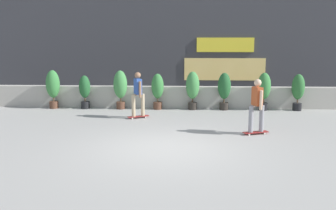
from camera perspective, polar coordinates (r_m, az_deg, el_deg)
The scene contains 13 objects.
ground_plane at distance 9.95m, azimuth -0.42°, elevation -6.63°, with size 48.00×48.00×0.00m, color #9E9B96.
planter_wall at distance 15.71m, azimuth 0.78°, elevation 1.25°, with size 18.00×0.40×0.90m, color #B2ADA3.
building_backdrop at distance 19.53m, azimuth 1.23°, elevation 11.22°, with size 20.00×2.08×6.50m.
potted_plant_0 at distance 16.17m, azimuth -17.34°, elevation 2.81°, with size 0.57×0.57×1.61m.
potted_plant_1 at distance 15.78m, azimuth -12.73°, elevation 2.31°, with size 0.46×0.46×1.39m.
potted_plant_2 at distance 15.43m, azimuth -7.37°, elevation 2.85°, with size 0.56×0.56×1.60m.
potted_plant_3 at distance 15.24m, azimuth -1.62°, elevation 2.53°, with size 0.50×0.50×1.48m.
potted_plant_4 at distance 15.20m, azimuth 3.82°, elevation 2.73°, with size 0.55×0.55×1.57m.
potted_plant_5 at distance 15.28m, azimuth 8.67°, elevation 2.56°, with size 0.53×0.53×1.53m.
potted_plant_6 at distance 15.53m, azimuth 14.60°, elevation 2.50°, with size 0.53×0.53×1.54m.
potted_plant_7 at distance 15.87m, azimuth 19.43°, elevation 2.28°, with size 0.51×0.51×1.49m.
skater_foreground at distance 11.46m, azimuth 13.55°, elevation 0.15°, with size 0.82×0.54×1.70m.
skater_by_wall_right at distance 13.51m, azimuth -4.66°, elevation 1.88°, with size 0.80×0.54×1.70m.
Camera 1 is at (0.53, -9.52, 2.86)m, focal length 39.50 mm.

